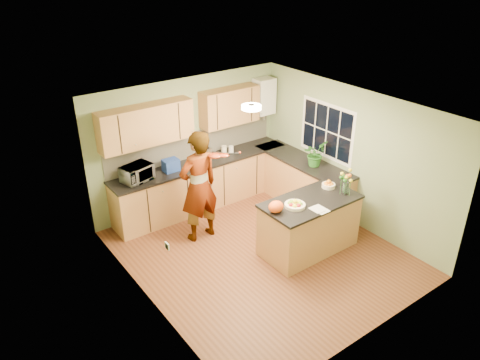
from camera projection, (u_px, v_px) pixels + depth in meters
floor at (261, 253)px, 7.82m from camera, size 4.50×4.50×0.00m
ceiling at (264, 110)px, 6.69m from camera, size 4.00×4.50×0.02m
wall_back at (188, 143)px, 8.87m from camera, size 4.00×0.02×2.50m
wall_front at (379, 257)px, 5.63m from camera, size 4.00×0.02×2.50m
wall_left at (145, 228)px, 6.20m from camera, size 0.02×4.50×2.50m
wall_right at (350, 156)px, 8.31m from camera, size 0.02×4.50×2.50m
back_counter at (203, 184)px, 9.06m from camera, size 3.64×0.62×0.94m
right_counter at (302, 182)px, 9.11m from camera, size 0.62×2.24×0.94m
splashback at (193, 144)px, 8.94m from camera, size 3.60×0.02×0.52m
upper_cabinets at (183, 117)px, 8.39m from camera, size 3.20×0.34×0.70m
boiler at (264, 96)px, 9.36m from camera, size 0.40×0.30×0.86m
window_right at (327, 131)px, 8.60m from camera, size 0.01×1.30×1.05m
light_switch at (167, 246)px, 5.75m from camera, size 0.02×0.09×0.09m
ceiling_lamp at (251, 107)px, 6.92m from camera, size 0.30×0.30×0.07m
peninsula_island at (309, 225)px, 7.73m from camera, size 1.64×0.84×0.94m
fruit_dish at (295, 204)px, 7.31m from camera, size 0.33×0.33×0.11m
orange_bowl at (329, 184)px, 7.89m from camera, size 0.23×0.23×0.13m
flower_vase at (347, 177)px, 7.57m from camera, size 0.25×0.25×0.46m
orange_bag at (276, 207)px, 7.15m from camera, size 0.29×0.26×0.19m
papers at (320, 209)px, 7.25m from camera, size 0.20×0.27×0.01m
violinist at (199, 187)px, 7.83m from camera, size 0.74×0.50×1.98m
violin at (215, 156)px, 7.51m from camera, size 0.58×0.50×0.14m
microwave at (137, 173)px, 8.07m from camera, size 0.60×0.47×0.29m
blue_box at (171, 165)px, 8.44m from camera, size 0.28×0.21×0.22m
kettle at (207, 154)px, 8.85m from camera, size 0.18×0.18×0.33m
jar_cream at (224, 150)px, 9.14m from camera, size 0.14×0.14×0.16m
jar_white at (231, 150)px, 9.18m from camera, size 0.12×0.12×0.15m
potted_plant at (315, 154)px, 8.60m from camera, size 0.51×0.48×0.47m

